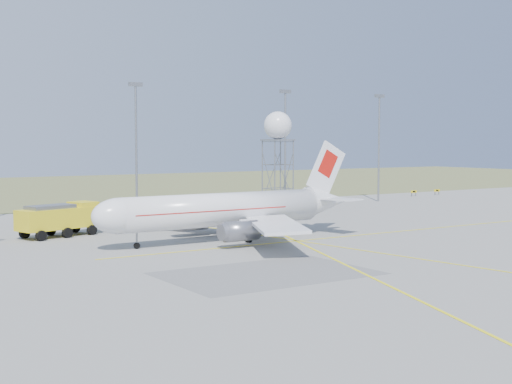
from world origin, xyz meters
TOP-DOWN VIEW (x-y plane):
  - grass_strip at (0.00, 140.00)m, footprint 400.00×120.00m
  - mast_b at (-10.00, 66.00)m, footprint 2.20×0.50m
  - mast_c at (18.00, 66.00)m, footprint 2.20×0.50m
  - mast_d at (40.00, 66.00)m, footprint 2.20×0.50m
  - taxi_sign_near at (55.60, 72.00)m, footprint 1.60×0.17m
  - taxi_sign_far at (62.60, 72.00)m, footprint 1.60×0.17m
  - airliner_main at (-12.56, 34.60)m, footprint 34.05×33.14m
  - radar_tower at (11.63, 59.08)m, footprint 4.52×4.52m
  - fire_truck at (-27.37, 48.81)m, footprint 10.58×6.26m

SIDE VIEW (x-z plane):
  - grass_strip at x=0.00m, z-range 0.00..0.03m
  - taxi_sign_near at x=55.60m, z-range 0.29..1.49m
  - taxi_sign_far at x=62.60m, z-range 0.29..1.49m
  - fire_truck at x=-27.37m, z-range -0.08..3.94m
  - airliner_main at x=-12.56m, z-range -2.24..9.35m
  - radar_tower at x=11.63m, z-range 1.00..17.34m
  - mast_b at x=-10.00m, z-range 1.82..22.32m
  - mast_c at x=18.00m, z-range 1.82..22.32m
  - mast_d at x=40.00m, z-range 1.82..22.32m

